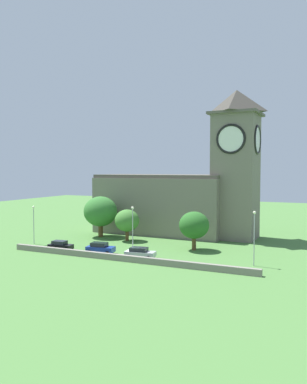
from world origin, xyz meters
TOP-DOWN VIEW (x-y plane):
  - ground_plane at (0.00, 15.00)m, footprint 200.00×200.00m
  - church at (0.10, 23.85)m, footprint 34.75×12.81m
  - quay_barrier at (0.00, -2.57)m, footprint 40.74×0.70m
  - car_black at (-13.17, -0.35)m, footprint 4.25×2.38m
  - car_blue at (-5.78, 0.44)m, footprint 4.79×2.84m
  - car_silver at (1.51, 0.28)m, footprint 4.89×2.75m
  - streetlamp_west_end at (-21.32, 2.40)m, footprint 0.44×0.44m
  - streetlamp_west_mid at (-0.66, 2.06)m, footprint 0.44×0.44m
  - streetlamp_central at (18.40, 2.63)m, footprint 0.44×0.44m
  - tree_riverside_west at (7.21, 9.34)m, footprint 5.10×5.10m
  - tree_riverside_east at (-7.21, 12.19)m, footprint 4.69×4.69m
  - tree_by_tower at (-14.23, 13.89)m, footprint 6.75×6.75m

SIDE VIEW (x-z plane):
  - ground_plane at x=0.00m, z-range 0.00..0.00m
  - quay_barrier at x=0.00m, z-range 0.00..0.93m
  - car_silver at x=1.51m, z-range 0.01..1.65m
  - car_black at x=-13.17m, z-range 0.01..1.67m
  - car_blue at x=-5.78m, z-range 0.01..1.82m
  - tree_riverside_east at x=-7.21m, z-range 0.87..6.90m
  - tree_riverside_west at x=7.21m, z-range 0.96..7.54m
  - streetlamp_west_end at x=-21.32m, z-range 1.17..8.15m
  - streetlamp_west_mid at x=-0.66m, z-range 1.22..8.96m
  - streetlamp_central at x=18.40m, z-range 1.23..9.05m
  - tree_by_tower at x=-14.23m, z-range 1.04..9.26m
  - church at x=0.10m, z-range -5.56..23.55m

